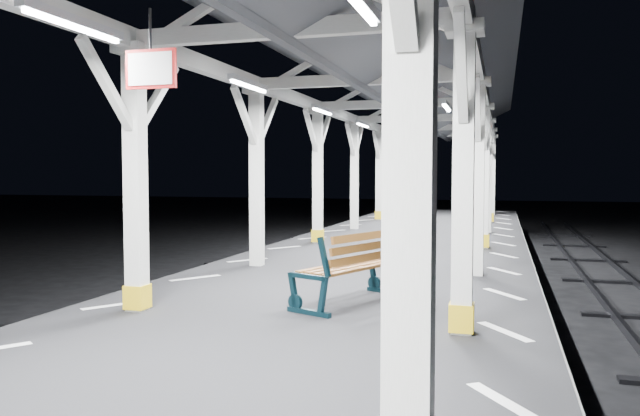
% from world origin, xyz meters
% --- Properties ---
extents(hazard_stripes_right, '(1.00, 48.00, 0.01)m').
position_xyz_m(hazard_stripes_right, '(2.45, 0.00, 1.00)').
color(hazard_stripes_right, silver).
rests_on(hazard_stripes_right, platform).
extents(bench_mid, '(1.31, 1.93, 0.99)m').
position_xyz_m(bench_mid, '(0.58, 3.15, 1.53)').
color(bench_mid, '#0B232D').
rests_on(bench_mid, platform).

